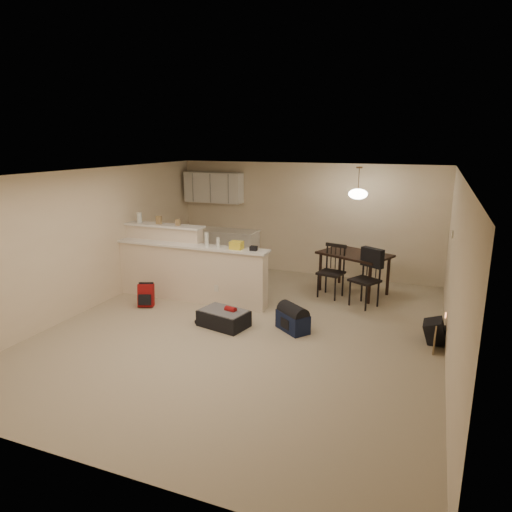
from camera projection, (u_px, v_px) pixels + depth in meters
The scene contains 21 objects.
room at pixel (246, 254), 7.09m from camera, with size 7.00×7.02×2.50m.
breakfast_bar at pixel (181, 267), 8.76m from camera, with size 3.08×0.58×1.39m.
upper_cabinets at pixel (214, 187), 10.71m from camera, with size 1.40×0.34×0.70m, color white.
kitchen_counter at pixel (220, 249), 10.88m from camera, with size 1.80×0.60×0.90m, color white.
thermostat at pixel (452, 234), 7.37m from camera, with size 0.02×0.12×0.12m, color beige.
jar at pixel (139, 218), 9.02m from camera, with size 0.10×0.10×0.20m, color silver.
cereal_box at pixel (159, 220), 8.86m from camera, with size 0.10×0.07×0.16m, color #97794E.
small_box at pixel (178, 222), 8.72m from camera, with size 0.08×0.06×0.12m, color #97794E.
bottle_a at pixel (207, 239), 8.32m from camera, with size 0.07×0.07×0.26m, color silver.
bottle_b at pixel (218, 242), 8.25m from camera, with size 0.06×0.06×0.18m, color silver.
bag_lump at pixel (237, 245), 8.12m from camera, with size 0.22×0.18×0.14m, color #97794E.
pouch at pixel (254, 248), 8.02m from camera, with size 0.12×0.10×0.08m, color #97794E.
dining_table at pixel (354, 258), 9.01m from camera, with size 1.54×1.31×0.81m.
pendant_lamp at pixel (358, 194), 8.69m from camera, with size 0.36×0.36×0.62m.
dining_chair_near at pixel (331, 271), 8.81m from camera, with size 0.45×0.43×1.03m, color black, non-canonical shape.
dining_chair_far at pixel (365, 279), 8.31m from camera, with size 0.46×0.44×1.05m, color black, non-canonical shape.
suitcase at pixel (224, 318), 7.49m from camera, with size 0.78×0.50×0.26m, color black.
red_backpack at pixel (146, 295), 8.38m from camera, with size 0.28×0.17×0.42m, color maroon.
navy_duffel at pixel (293, 322), 7.31m from camera, with size 0.56×0.30×0.30m, color #111A36.
black_daypack at pixel (435, 331), 6.90m from camera, with size 0.38×0.27×0.33m, color black.
cardboard_sheet at pixel (435, 341), 6.61m from camera, with size 0.39×0.02×0.30m, color #97794E.
Camera 1 is at (2.67, -6.35, 2.97)m, focal length 32.00 mm.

